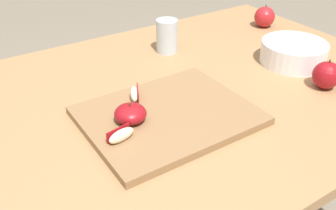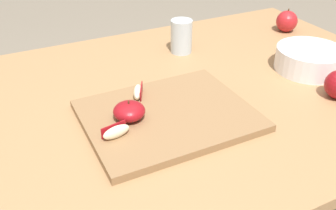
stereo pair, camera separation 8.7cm
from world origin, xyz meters
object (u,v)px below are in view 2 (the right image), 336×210
(ceramic_fruit_bowl, at_px, (310,59))
(drinking_glass_water, at_px, (181,36))
(apple_wedge_back, at_px, (138,92))
(cutting_board, at_px, (168,116))
(apple_half_skin_up, at_px, (129,111))
(whole_apple_crimson, at_px, (287,21))
(apple_wedge_right, at_px, (116,132))

(ceramic_fruit_bowl, height_order, drinking_glass_water, drinking_glass_water)
(apple_wedge_back, distance_m, ceramic_fruit_bowl, 0.52)
(cutting_board, distance_m, apple_half_skin_up, 0.10)
(apple_wedge_back, bearing_deg, apple_half_skin_up, -123.69)
(apple_wedge_back, xyz_separation_m, whole_apple_crimson, (0.67, 0.22, 0.01))
(apple_wedge_right, bearing_deg, ceramic_fruit_bowl, 7.87)
(cutting_board, xyz_separation_m, apple_wedge_right, (-0.14, -0.04, 0.02))
(whole_apple_crimson, bearing_deg, drinking_glass_water, 178.90)
(drinking_glass_water, bearing_deg, whole_apple_crimson, -1.10)
(apple_wedge_back, height_order, drinking_glass_water, drinking_glass_water)
(apple_half_skin_up, bearing_deg, drinking_glass_water, 46.11)
(cutting_board, distance_m, ceramic_fruit_bowl, 0.49)
(apple_wedge_right, relative_size, drinking_glass_water, 0.61)
(apple_half_skin_up, height_order, whole_apple_crimson, whole_apple_crimson)
(apple_wedge_back, bearing_deg, ceramic_fruit_bowl, -5.43)
(apple_wedge_back, distance_m, apple_wedge_right, 0.17)
(cutting_board, xyz_separation_m, whole_apple_crimson, (0.63, 0.32, 0.03))
(cutting_board, xyz_separation_m, apple_half_skin_up, (-0.09, 0.02, 0.03))
(apple_wedge_back, xyz_separation_m, apple_wedge_right, (-0.11, -0.14, 0.00))
(cutting_board, relative_size, apple_half_skin_up, 5.29)
(ceramic_fruit_bowl, relative_size, drinking_glass_water, 1.85)
(cutting_board, distance_m, apple_wedge_back, 0.11)
(apple_half_skin_up, xyz_separation_m, apple_wedge_right, (-0.05, -0.05, -0.01))
(cutting_board, relative_size, drinking_glass_water, 3.67)
(apple_wedge_right, xyz_separation_m, whole_apple_crimson, (0.77, 0.36, 0.01))
(apple_wedge_right, height_order, drinking_glass_water, drinking_glass_water)
(apple_wedge_back, relative_size, whole_apple_crimson, 0.77)
(apple_wedge_right, relative_size, ceramic_fruit_bowl, 0.33)
(apple_half_skin_up, distance_m, apple_wedge_back, 0.10)
(whole_apple_crimson, bearing_deg, ceramic_fruit_bowl, -119.41)
(apple_wedge_back, xyz_separation_m, ceramic_fruit_bowl, (0.52, -0.05, 0.00))
(cutting_board, bearing_deg, whole_apple_crimson, 26.67)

